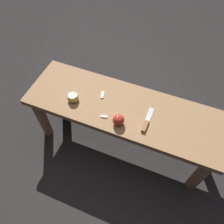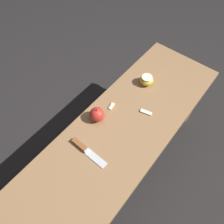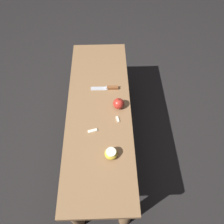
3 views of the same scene
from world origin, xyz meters
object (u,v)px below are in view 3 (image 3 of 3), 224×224
object	(u,v)px
apple_whole	(118,104)
apple_cut	(111,153)
knife	(109,88)
wooden_bench	(99,117)

from	to	relation	value
apple_whole	apple_cut	world-z (taller)	apple_whole
knife	apple_whole	world-z (taller)	apple_whole
wooden_bench	apple_cut	world-z (taller)	apple_cut
apple_whole	apple_cut	xyz separation A→B (m)	(0.35, -0.06, -0.01)
apple_cut	wooden_bench	bearing A→B (deg)	-167.63
apple_whole	apple_cut	size ratio (longest dim) A/B	1.09
knife	apple_cut	xyz separation A→B (m)	(0.51, 0.00, 0.02)
knife	apple_cut	world-z (taller)	apple_cut
wooden_bench	apple_whole	size ratio (longest dim) A/B	16.04
wooden_bench	knife	size ratio (longest dim) A/B	6.76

